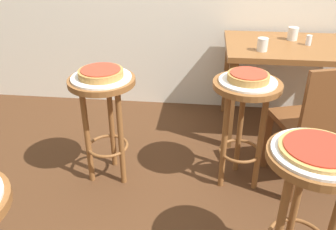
% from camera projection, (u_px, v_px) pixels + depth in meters
% --- Properties ---
extents(stool_middle, '(0.40, 0.40, 0.71)m').
position_uv_depth(stool_middle, '(309.00, 190.00, 1.47)').
color(stool_middle, brown).
rests_on(stool_middle, ground_plane).
extents(serving_plate_middle, '(0.36, 0.36, 0.01)m').
position_uv_depth(serving_plate_middle, '(318.00, 152.00, 1.38)').
color(serving_plate_middle, silver).
rests_on(serving_plate_middle, stool_middle).
extents(pizza_middle, '(0.31, 0.31, 0.02)m').
position_uv_depth(pizza_middle, '(319.00, 149.00, 1.38)').
color(pizza_middle, tan).
rests_on(pizza_middle, serving_plate_middle).
extents(stool_leftside, '(0.40, 0.40, 0.71)m').
position_uv_depth(stool_leftside, '(104.00, 106.00, 2.15)').
color(stool_leftside, brown).
rests_on(stool_leftside, ground_plane).
extents(serving_plate_leftside, '(0.35, 0.35, 0.01)m').
position_uv_depth(serving_plate_leftside, '(101.00, 77.00, 2.07)').
color(serving_plate_leftside, white).
rests_on(serving_plate_leftside, stool_leftside).
extents(pizza_leftside, '(0.26, 0.26, 0.05)m').
position_uv_depth(pizza_leftside, '(101.00, 73.00, 2.05)').
color(pizza_leftside, '#B78442').
rests_on(pizza_leftside, serving_plate_leftside).
extents(stool_rear, '(0.40, 0.40, 0.71)m').
position_uv_depth(stool_rear, '(244.00, 110.00, 2.10)').
color(stool_rear, brown).
rests_on(stool_rear, ground_plane).
extents(serving_plate_rear, '(0.33, 0.33, 0.01)m').
position_uv_depth(serving_plate_rear, '(248.00, 81.00, 2.01)').
color(serving_plate_rear, white).
rests_on(serving_plate_rear, stool_rear).
extents(pizza_rear, '(0.24, 0.24, 0.05)m').
position_uv_depth(pizza_rear, '(248.00, 77.00, 2.00)').
color(pizza_rear, '#B78442').
rests_on(pizza_rear, serving_plate_rear).
extents(dining_table, '(1.05, 0.69, 0.72)m').
position_uv_depth(dining_table, '(296.00, 59.00, 2.64)').
color(dining_table, brown).
rests_on(dining_table, ground_plane).
extents(cup_near_edge, '(0.07, 0.07, 0.09)m').
position_uv_depth(cup_near_edge, '(262.00, 45.00, 2.44)').
color(cup_near_edge, silver).
rests_on(cup_near_edge, dining_table).
extents(cup_far_edge, '(0.08, 0.08, 0.10)m').
position_uv_depth(cup_far_edge, '(293.00, 34.00, 2.67)').
color(cup_far_edge, silver).
rests_on(cup_far_edge, dining_table).
extents(condiment_shaker, '(0.04, 0.04, 0.07)m').
position_uv_depth(condiment_shaker, '(309.00, 40.00, 2.56)').
color(condiment_shaker, white).
rests_on(condiment_shaker, dining_table).
extents(wooden_chair, '(0.50, 0.50, 0.85)m').
position_uv_depth(wooden_chair, '(319.00, 123.00, 2.09)').
color(wooden_chair, brown).
rests_on(wooden_chair, ground_plane).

